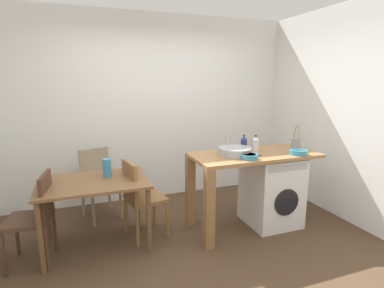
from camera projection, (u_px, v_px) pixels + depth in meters
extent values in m
plane|color=#4C3826|center=(193.00, 253.00, 3.15)|extent=(5.46, 5.46, 0.00)
cube|color=white|center=(152.00, 109.00, 4.48)|extent=(4.60, 0.10, 2.70)
cube|color=white|center=(362.00, 116.00, 3.60)|extent=(0.10, 3.80, 2.70)
cube|color=brown|center=(94.00, 182.00, 3.14)|extent=(1.10, 0.76, 0.03)
cylinder|color=brown|center=(40.00, 238.00, 2.75)|extent=(0.05, 0.05, 0.71)
cylinder|color=brown|center=(149.00, 221.00, 3.08)|extent=(0.05, 0.05, 0.71)
cylinder|color=brown|center=(47.00, 210.00, 3.35)|extent=(0.05, 0.05, 0.71)
cylinder|color=brown|center=(137.00, 198.00, 3.69)|extent=(0.05, 0.05, 0.71)
cube|color=#4C3323|center=(28.00, 220.00, 2.90)|extent=(0.45, 0.45, 0.04)
cube|color=#4C3323|center=(46.00, 196.00, 2.89)|extent=(0.09, 0.38, 0.45)
cylinder|color=#4C3323|center=(3.00, 254.00, 2.73)|extent=(0.04, 0.04, 0.45)
cylinder|color=#4C3323|center=(17.00, 234.00, 3.08)|extent=(0.04, 0.04, 0.45)
cylinder|color=#4C3323|center=(46.00, 249.00, 2.81)|extent=(0.04, 0.04, 0.45)
cylinder|color=#4C3323|center=(55.00, 231.00, 3.15)|extent=(0.04, 0.04, 0.45)
cube|color=olive|center=(146.00, 198.00, 3.43)|extent=(0.47, 0.47, 0.04)
cube|color=olive|center=(130.00, 182.00, 3.29)|extent=(0.11, 0.38, 0.45)
cylinder|color=olive|center=(154.00, 208.00, 3.72)|extent=(0.04, 0.04, 0.45)
cylinder|color=olive|center=(168.00, 219.00, 3.42)|extent=(0.04, 0.04, 0.45)
cylinder|color=olive|center=(126.00, 215.00, 3.53)|extent=(0.04, 0.04, 0.45)
cylinder|color=olive|center=(137.00, 227.00, 3.23)|extent=(0.04, 0.04, 0.45)
cube|color=gray|center=(101.00, 185.00, 3.87)|extent=(0.51, 0.51, 0.04)
cube|color=gray|center=(94.00, 165.00, 3.97)|extent=(0.37, 0.15, 0.45)
cylinder|color=gray|center=(121.00, 202.00, 3.89)|extent=(0.04, 0.04, 0.45)
cylinder|color=gray|center=(93.00, 209.00, 3.67)|extent=(0.04, 0.04, 0.45)
cylinder|color=gray|center=(109.00, 194.00, 4.17)|extent=(0.04, 0.04, 0.45)
cylinder|color=gray|center=(83.00, 200.00, 3.95)|extent=(0.04, 0.04, 0.45)
cube|color=#9E7042|center=(254.00, 155.00, 3.56)|extent=(1.50, 0.68, 0.04)
cube|color=olive|center=(209.00, 210.00, 3.15)|extent=(0.10, 0.10, 0.88)
cube|color=olive|center=(190.00, 191.00, 3.69)|extent=(0.10, 0.10, 0.88)
cube|color=white|center=(271.00, 190.00, 3.75)|extent=(0.60, 0.60, 0.86)
cylinder|color=black|center=(286.00, 202.00, 3.48)|extent=(0.32, 0.02, 0.32)
cube|color=#B2B2B7|center=(288.00, 168.00, 3.40)|extent=(0.54, 0.01, 0.08)
cylinder|color=#9EA0A5|center=(235.00, 151.00, 3.46)|extent=(0.38, 0.38, 0.09)
cylinder|color=#B2B2B7|center=(228.00, 140.00, 3.61)|extent=(0.02, 0.02, 0.28)
cylinder|color=navy|center=(244.00, 145.00, 3.70)|extent=(0.08, 0.08, 0.14)
cone|color=navy|center=(244.00, 138.00, 3.68)|extent=(0.07, 0.07, 0.04)
cylinder|color=#262626|center=(244.00, 135.00, 3.68)|extent=(0.03, 0.03, 0.02)
cylinder|color=silver|center=(255.00, 145.00, 3.68)|extent=(0.08, 0.08, 0.14)
cone|color=silver|center=(256.00, 138.00, 3.66)|extent=(0.07, 0.07, 0.04)
cylinder|color=#262626|center=(256.00, 136.00, 3.65)|extent=(0.03, 0.03, 0.02)
cylinder|color=teal|center=(249.00, 156.00, 3.30)|extent=(0.20, 0.20, 0.05)
cylinder|color=#1E546B|center=(249.00, 155.00, 3.30)|extent=(0.16, 0.16, 0.03)
cylinder|color=gray|center=(296.00, 143.00, 3.80)|extent=(0.11, 0.11, 0.13)
cylinder|color=#99724C|center=(295.00, 132.00, 3.78)|extent=(0.01, 0.04, 0.18)
cylinder|color=#99724C|center=(299.00, 132.00, 3.77)|extent=(0.01, 0.05, 0.18)
cylinder|color=teal|center=(298.00, 152.00, 3.50)|extent=(0.20, 0.20, 0.05)
cylinder|color=#1E546B|center=(298.00, 151.00, 3.50)|extent=(0.16, 0.16, 0.03)
cylinder|color=teal|center=(107.00, 168.00, 3.26)|extent=(0.09, 0.09, 0.20)
cube|color=#B2B2B7|center=(255.00, 155.00, 3.45)|extent=(0.15, 0.06, 0.01)
cube|color=#262628|center=(255.00, 155.00, 3.45)|extent=(0.15, 0.06, 0.01)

